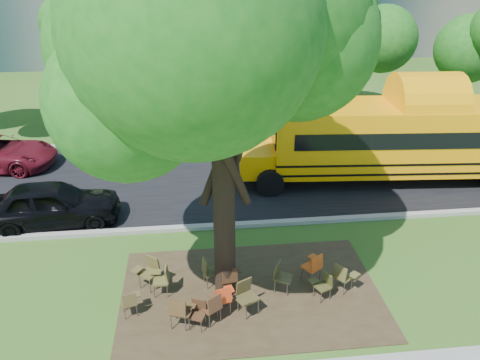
{
  "coord_description": "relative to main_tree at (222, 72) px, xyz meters",
  "views": [
    {
      "loc": [
        -0.4,
        -10.57,
        8.38
      ],
      "look_at": [
        1.12,
        3.28,
        1.63
      ],
      "focal_mm": 35.0,
      "sensor_mm": 36.0,
      "label": 1
    }
  ],
  "objects": [
    {
      "name": "black_car",
      "position": [
        -5.54,
        4.27,
        -5.28
      ],
      "size": [
        4.58,
        2.08,
        1.52
      ],
      "primitive_type": "imported",
      "rotation": [
        0.0,
        0.0,
        1.63
      ],
      "color": "black",
      "rests_on": "ground"
    },
    {
      "name": "main_tree",
      "position": [
        0.0,
        0.0,
        0.0
      ],
      "size": [
        7.2,
        7.2,
        9.66
      ],
      "color": "black",
      "rests_on": "ground"
    },
    {
      "name": "chair_0",
      "position": [
        -2.47,
        -0.7,
        -5.57
      ],
      "size": [
        0.53,
        0.57,
        0.77
      ],
      "rotation": [
        0.0,
        0.0,
        0.28
      ],
      "color": "brown",
      "rests_on": "ground"
    },
    {
      "name": "chair_8",
      "position": [
        -1.68,
        0.09,
        -5.5
      ],
      "size": [
        0.52,
        0.58,
        0.88
      ],
      "rotation": [
        0.0,
        0.0,
        1.54
      ],
      "color": "brown",
      "rests_on": "ground"
    },
    {
      "name": "chair_11",
      "position": [
        0.11,
        -0.1,
        -5.48
      ],
      "size": [
        0.62,
        0.62,
        0.92
      ],
      "rotation": [
        0.0,
        0.0,
        0.17
      ],
      "color": "#402916",
      "rests_on": "ground"
    },
    {
      "name": "asphalt_road",
      "position": [
        -0.32,
        7.34,
        -6.03
      ],
      "size": [
        80.0,
        8.0,
        0.04
      ],
      "primitive_type": "cube",
      "color": "black",
      "rests_on": "ground"
    },
    {
      "name": "chair_5",
      "position": [
        0.46,
        -0.89,
        -5.45
      ],
      "size": [
        0.65,
        0.78,
        0.96
      ],
      "rotation": [
        0.0,
        0.0,
        3.63
      ],
      "color": "#473C1E",
      "rests_on": "ground"
    },
    {
      "name": "chair_6",
      "position": [
        2.57,
        -0.55,
        -5.55
      ],
      "size": [
        0.63,
        0.54,
        0.8
      ],
      "rotation": [
        0.0,
        0.0,
        2.0
      ],
      "color": "#43401D",
      "rests_on": "ground"
    },
    {
      "name": "school_bus",
      "position": [
        8.12,
        6.35,
        -4.22
      ],
      "size": [
        13.11,
        3.77,
        3.16
      ],
      "rotation": [
        0.0,
        0.0,
        -0.07
      ],
      "color": "#FF9F08",
      "rests_on": "ground"
    },
    {
      "name": "kerb_far",
      "position": [
        -0.32,
        11.44,
        -5.98
      ],
      "size": [
        80.0,
        0.25,
        0.14
      ],
      "primitive_type": "cube",
      "color": "gray",
      "rests_on": "ground"
    },
    {
      "name": "chair_1",
      "position": [
        -1.2,
        -1.26,
        -5.46
      ],
      "size": [
        0.73,
        0.57,
        0.94
      ],
      "rotation": [
        0.0,
        0.0,
        -0.3
      ],
      "color": "#4A331A",
      "rests_on": "ground"
    },
    {
      "name": "kerb_near",
      "position": [
        -0.32,
        3.34,
        -5.98
      ],
      "size": [
        80.0,
        0.25,
        0.14
      ],
      "primitive_type": "cube",
      "color": "gray",
      "rests_on": "ground"
    },
    {
      "name": "dirt_patch",
      "position": [
        0.68,
        -0.16,
        -6.03
      ],
      "size": [
        7.0,
        4.5,
        0.03
      ],
      "primitive_type": "cube",
      "color": "#382819",
      "rests_on": "ground"
    },
    {
      "name": "chair_10",
      "position": [
        -0.41,
        0.27,
        -5.5
      ],
      "size": [
        0.64,
        0.6,
        0.89
      ],
      "rotation": [
        0.0,
        0.0,
        -1.33
      ],
      "color": "#47431F",
      "rests_on": "ground"
    },
    {
      "name": "chair_2",
      "position": [
        -0.41,
        -1.16,
        -5.49
      ],
      "size": [
        0.6,
        0.75,
        0.9
      ],
      "rotation": [
        0.0,
        0.0,
        0.61
      ],
      "color": "#502F1C",
      "rests_on": "ground"
    },
    {
      "name": "bg_tree_3",
      "position": [
        7.68,
        14.34,
        -1.02
      ],
      "size": [
        5.6,
        5.6,
        7.84
      ],
      "color": "black",
      "rests_on": "ground"
    },
    {
      "name": "bg_tree_2",
      "position": [
        -5.32,
        16.34,
        -1.83
      ],
      "size": [
        4.8,
        4.8,
        6.62
      ],
      "color": "black",
      "rests_on": "ground"
    },
    {
      "name": "chair_12",
      "position": [
        1.51,
        -0.16,
        -5.49
      ],
      "size": [
        0.6,
        0.76,
        0.9
      ],
      "rotation": [
        0.0,
        0.0,
        4.18
      ],
      "color": "#4A4120",
      "rests_on": "ground"
    },
    {
      "name": "ground",
      "position": [
        -0.32,
        0.34,
        -6.05
      ],
      "size": [
        160.0,
        160.0,
        0.0
      ],
      "primitive_type": "plane",
      "color": "#2B4C17",
      "rests_on": "ground"
    },
    {
      "name": "chair_3",
      "position": [
        -0.8,
        -1.27,
        -5.56
      ],
      "size": [
        0.64,
        0.5,
        0.79
      ],
      "rotation": [
        0.0,
        0.0,
        2.76
      ],
      "color": "#452A18",
      "rests_on": "ground"
    },
    {
      "name": "chair_9",
      "position": [
        -2.06,
        0.45,
        -5.46
      ],
      "size": [
        0.81,
        0.64,
        0.95
      ],
      "rotation": [
        0.0,
        0.0,
        2.5
      ],
      "color": "brown",
      "rests_on": "ground"
    },
    {
      "name": "chair_4",
      "position": [
        -0.12,
        -0.87,
        -5.5
      ],
      "size": [
        0.6,
        0.63,
        0.89
      ],
      "rotation": [
        0.0,
        0.0,
        0.23
      ],
      "color": "red",
      "rests_on": "ground"
    },
    {
      "name": "chair_13",
      "position": [
        2.5,
        0.19,
        -5.48
      ],
      "size": [
        0.61,
        0.77,
        0.92
      ],
      "rotation": [
        0.0,
        0.0,
        0.59
      ],
      "color": "#D65116",
      "rests_on": "ground"
    },
    {
      "name": "chair_7",
      "position": [
        3.18,
        -0.35,
        -5.5
      ],
      "size": [
        0.75,
        0.6,
        0.89
      ],
      "rotation": [
        0.0,
        0.0,
        -0.93
      ],
      "color": "brown",
      "rests_on": "ground"
    }
  ]
}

